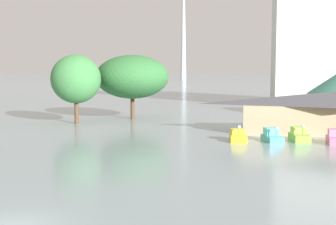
{
  "coord_description": "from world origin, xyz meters",
  "views": [
    {
      "loc": [
        9.84,
        -16.81,
        6.75
      ],
      "look_at": [
        4.09,
        17.6,
        3.5
      ],
      "focal_mm": 46.85,
      "sensor_mm": 36.0,
      "label": 1
    }
  ],
  "objects_px": {
    "pedal_boat_yellow": "(238,136)",
    "boathouse": "(335,112)",
    "pedal_boat_pink": "(335,138)",
    "pedal_boat_lime": "(299,135)",
    "shoreline_tree_mid": "(132,77)",
    "distant_broadcast_tower": "(184,3)",
    "shoreline_tree_tall_left": "(76,79)",
    "pedal_boat_cyan": "(272,136)"
  },
  "relations": [
    {
      "from": "shoreline_tree_tall_left",
      "to": "shoreline_tree_mid",
      "type": "distance_m",
      "value": 9.03
    },
    {
      "from": "shoreline_tree_mid",
      "to": "distant_broadcast_tower",
      "type": "distance_m",
      "value": 302.3
    },
    {
      "from": "pedal_boat_yellow",
      "to": "boathouse",
      "type": "relative_size",
      "value": 0.12
    },
    {
      "from": "boathouse",
      "to": "shoreline_tree_tall_left",
      "type": "xyz_separation_m",
      "value": [
        -31.12,
        4.45,
        3.36
      ]
    },
    {
      "from": "pedal_boat_yellow",
      "to": "pedal_boat_pink",
      "type": "xyz_separation_m",
      "value": [
        9.03,
        0.04,
        0.06
      ]
    },
    {
      "from": "pedal_boat_yellow",
      "to": "pedal_boat_cyan",
      "type": "relative_size",
      "value": 0.84
    },
    {
      "from": "pedal_boat_lime",
      "to": "shoreline_tree_mid",
      "type": "xyz_separation_m",
      "value": [
        -21.02,
        17.05,
        5.48
      ]
    },
    {
      "from": "pedal_boat_yellow",
      "to": "distant_broadcast_tower",
      "type": "height_order",
      "value": "distant_broadcast_tower"
    },
    {
      "from": "pedal_boat_pink",
      "to": "shoreline_tree_tall_left",
      "type": "distance_m",
      "value": 32.37
    },
    {
      "from": "distant_broadcast_tower",
      "to": "pedal_boat_pink",
      "type": "bearing_deg",
      "value": -79.94
    },
    {
      "from": "pedal_boat_lime",
      "to": "distant_broadcast_tower",
      "type": "xyz_separation_m",
      "value": [
        -52.5,
        312.44,
        61.51
      ]
    },
    {
      "from": "pedal_boat_cyan",
      "to": "pedal_boat_pink",
      "type": "bearing_deg",
      "value": 67.75
    },
    {
      "from": "pedal_boat_lime",
      "to": "boathouse",
      "type": "height_order",
      "value": "boathouse"
    },
    {
      "from": "pedal_boat_lime",
      "to": "shoreline_tree_mid",
      "type": "distance_m",
      "value": 27.61
    },
    {
      "from": "pedal_boat_yellow",
      "to": "shoreline_tree_tall_left",
      "type": "bearing_deg",
      "value": -123.43
    },
    {
      "from": "pedal_boat_cyan",
      "to": "boathouse",
      "type": "bearing_deg",
      "value": 114.92
    },
    {
      "from": "pedal_boat_pink",
      "to": "distant_broadcast_tower",
      "type": "xyz_separation_m",
      "value": [
        -55.65,
        313.59,
        61.51
      ]
    },
    {
      "from": "pedal_boat_lime",
      "to": "pedal_boat_pink",
      "type": "bearing_deg",
      "value": 61.56
    },
    {
      "from": "pedal_boat_yellow",
      "to": "pedal_boat_cyan",
      "type": "distance_m",
      "value": 3.31
    },
    {
      "from": "pedal_boat_pink",
      "to": "shoreline_tree_mid",
      "type": "distance_m",
      "value": 30.74
    },
    {
      "from": "distant_broadcast_tower",
      "to": "shoreline_tree_mid",
      "type": "bearing_deg",
      "value": -83.92
    },
    {
      "from": "pedal_boat_yellow",
      "to": "boathouse",
      "type": "bearing_deg",
      "value": 118.56
    },
    {
      "from": "pedal_boat_cyan",
      "to": "boathouse",
      "type": "height_order",
      "value": "boathouse"
    },
    {
      "from": "pedal_boat_yellow",
      "to": "boathouse",
      "type": "height_order",
      "value": "boathouse"
    },
    {
      "from": "pedal_boat_lime",
      "to": "shoreline_tree_tall_left",
      "type": "relative_size",
      "value": 0.34
    },
    {
      "from": "shoreline_tree_mid",
      "to": "boathouse",
      "type": "bearing_deg",
      "value": -24.22
    },
    {
      "from": "pedal_boat_pink",
      "to": "pedal_boat_yellow",
      "type": "bearing_deg",
      "value": -87.45
    },
    {
      "from": "pedal_boat_yellow",
      "to": "boathouse",
      "type": "distance_m",
      "value": 12.47
    },
    {
      "from": "shoreline_tree_tall_left",
      "to": "pedal_boat_cyan",
      "type": "bearing_deg",
      "value": -23.86
    },
    {
      "from": "pedal_boat_cyan",
      "to": "shoreline_tree_tall_left",
      "type": "xyz_separation_m",
      "value": [
        -24.12,
        10.67,
        5.29
      ]
    },
    {
      "from": "pedal_boat_pink",
      "to": "shoreline_tree_mid",
      "type": "bearing_deg",
      "value": -124.69
    },
    {
      "from": "pedal_boat_cyan",
      "to": "shoreline_tree_mid",
      "type": "height_order",
      "value": "shoreline_tree_mid"
    },
    {
      "from": "pedal_boat_lime",
      "to": "boathouse",
      "type": "bearing_deg",
      "value": 133.83
    },
    {
      "from": "boathouse",
      "to": "pedal_boat_yellow",
      "type": "bearing_deg",
      "value": -146.37
    },
    {
      "from": "pedal_boat_pink",
      "to": "distant_broadcast_tower",
      "type": "relative_size",
      "value": 0.02
    },
    {
      "from": "pedal_boat_cyan",
      "to": "shoreline_tree_mid",
      "type": "bearing_deg",
      "value": -150.53
    },
    {
      "from": "pedal_boat_pink",
      "to": "shoreline_tree_tall_left",
      "type": "xyz_separation_m",
      "value": [
        -29.9,
        11.23,
        5.25
      ]
    },
    {
      "from": "pedal_boat_lime",
      "to": "pedal_boat_pink",
      "type": "xyz_separation_m",
      "value": [
        3.15,
        -1.15,
        0.0
      ]
    },
    {
      "from": "pedal_boat_yellow",
      "to": "pedal_boat_pink",
      "type": "height_order",
      "value": "pedal_boat_yellow"
    },
    {
      "from": "pedal_boat_lime",
      "to": "shoreline_tree_tall_left",
      "type": "height_order",
      "value": "shoreline_tree_tall_left"
    },
    {
      "from": "pedal_boat_pink",
      "to": "shoreline_tree_mid",
      "type": "relative_size",
      "value": 0.26
    },
    {
      "from": "boathouse",
      "to": "pedal_boat_cyan",
      "type": "bearing_deg",
      "value": -138.36
    }
  ]
}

